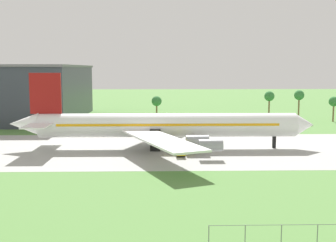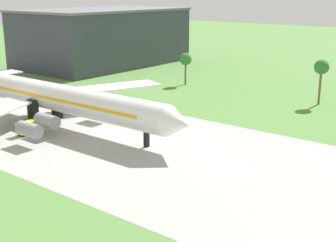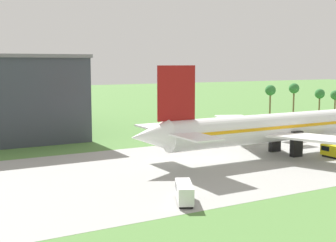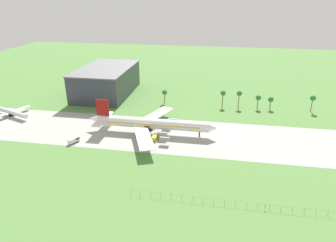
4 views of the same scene
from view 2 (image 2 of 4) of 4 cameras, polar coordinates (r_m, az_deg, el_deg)
The scene contains 5 objects.
ground_plane at distance 73.97m, azimuth 7.38°, elevation -5.99°, with size 600.00×600.00×0.00m, color #517F3D.
taxiway_strip at distance 73.97m, azimuth 7.38°, elevation -5.98°, with size 320.00×44.00×0.02m.
jet_airliner at distance 101.75m, azimuth -14.26°, elevation 2.98°, with size 72.78×59.88×18.14m.
fuel_truck at distance 95.38m, azimuth -16.33°, elevation -0.66°, with size 2.16×5.68×2.51m.
terminal_building at distance 178.82m, azimuth -7.93°, elevation 10.13°, with size 36.72×61.20×20.50m.
Camera 2 is at (34.84, -59.33, 27.17)m, focal length 50.00 mm.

